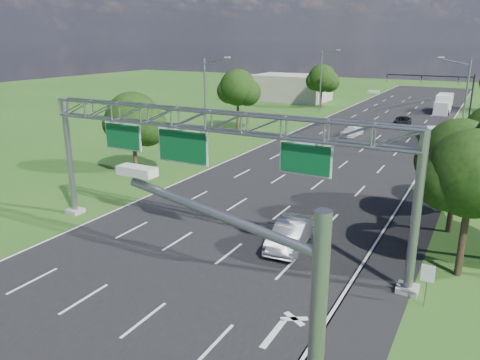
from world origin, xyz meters
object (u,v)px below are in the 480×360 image
Objects in this scene: box_truck at (444,104)px; sign_gantry at (210,131)px; regulatory_sign at (427,277)px; traffic_signal at (446,87)px; silver_sedan at (291,233)px.

sign_gantry is at bearing -95.57° from box_truck.
regulatory_sign is 0.17× the size of traffic_signal.
traffic_signal reaches higher than regulatory_sign.
sign_gantry is 3.00× the size of box_truck.
box_truck reaches higher than silver_sedan.
traffic_signal is at bearing 82.32° from sign_gantry.
regulatory_sign is 0.27× the size of box_truck.
box_truck is (2.05, 60.81, 0.60)m from silver_sedan.
regulatory_sign is 0.42× the size of silver_sedan.
silver_sedan is at bearing 26.99° from sign_gantry.
box_truck is at bearing 95.21° from regulatory_sign.
sign_gantry is at bearing 175.17° from regulatory_sign.
silver_sedan is 0.64× the size of box_truck.
traffic_signal is at bearing 95.20° from regulatory_sign.
traffic_signal reaches higher than silver_sedan.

